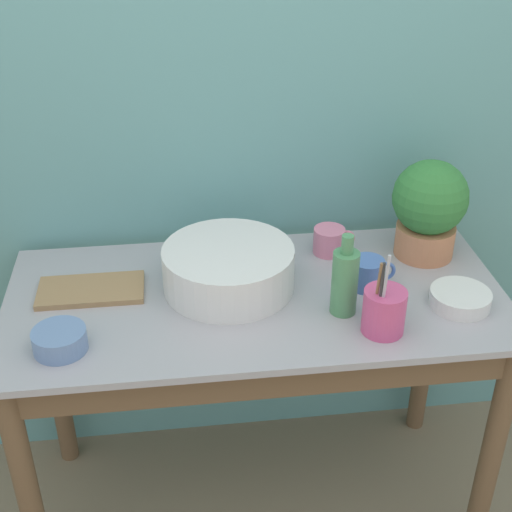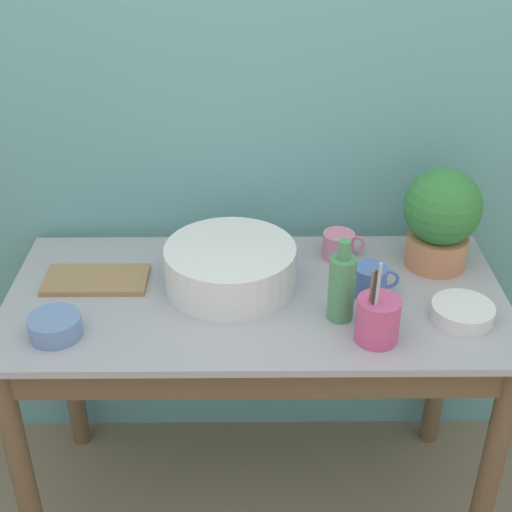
{
  "view_description": "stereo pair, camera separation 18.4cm",
  "coord_description": "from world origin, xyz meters",
  "px_view_note": "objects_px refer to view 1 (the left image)",
  "views": [
    {
      "loc": [
        -0.2,
        -1.26,
        1.86
      ],
      "look_at": [
        0.0,
        0.32,
        0.92
      ],
      "focal_mm": 50.0,
      "sensor_mm": 36.0,
      "label": 1
    },
    {
      "loc": [
        -0.01,
        -1.27,
        1.86
      ],
      "look_at": [
        0.0,
        0.32,
        0.92
      ],
      "focal_mm": 50.0,
      "sensor_mm": 36.0,
      "label": 2
    }
  ],
  "objects_px": {
    "potted_plant": "(429,207)",
    "bowl_small_enamel_white": "(460,298)",
    "bottle_tall": "(345,281)",
    "mug_pink": "(330,241)",
    "bowl_small_blue": "(60,340)",
    "tray_board": "(91,290)",
    "utensil_cup": "(384,311)",
    "mug_blue": "(368,273)",
    "bowl_wash_large": "(228,268)"
  },
  "relations": [
    {
      "from": "potted_plant",
      "to": "bowl_small_enamel_white",
      "type": "xyz_separation_m",
      "value": [
        0.01,
        -0.27,
        -0.13
      ]
    },
    {
      "from": "bottle_tall",
      "to": "mug_pink",
      "type": "distance_m",
      "value": 0.31
    },
    {
      "from": "mug_pink",
      "to": "bowl_small_blue",
      "type": "distance_m",
      "value": 0.82
    },
    {
      "from": "potted_plant",
      "to": "mug_pink",
      "type": "height_order",
      "value": "potted_plant"
    },
    {
      "from": "bowl_small_enamel_white",
      "to": "tray_board",
      "type": "relative_size",
      "value": 0.56
    },
    {
      "from": "bottle_tall",
      "to": "utensil_cup",
      "type": "bearing_deg",
      "value": -50.23
    },
    {
      "from": "utensil_cup",
      "to": "tray_board",
      "type": "height_order",
      "value": "utensil_cup"
    },
    {
      "from": "bottle_tall",
      "to": "bowl_small_blue",
      "type": "distance_m",
      "value": 0.71
    },
    {
      "from": "potted_plant",
      "to": "bottle_tall",
      "type": "distance_m",
      "value": 0.4
    },
    {
      "from": "mug_blue",
      "to": "bowl_small_enamel_white",
      "type": "bearing_deg",
      "value": -28.02
    },
    {
      "from": "bowl_wash_large",
      "to": "mug_pink",
      "type": "distance_m",
      "value": 0.34
    },
    {
      "from": "potted_plant",
      "to": "bottle_tall",
      "type": "xyz_separation_m",
      "value": [
        -0.3,
        -0.26,
        -0.06
      ]
    },
    {
      "from": "bowl_small_blue",
      "to": "utensil_cup",
      "type": "bearing_deg",
      "value": -1.56
    },
    {
      "from": "bottle_tall",
      "to": "mug_blue",
      "type": "xyz_separation_m",
      "value": [
        0.09,
        0.1,
        -0.05
      ]
    },
    {
      "from": "mug_blue",
      "to": "utensil_cup",
      "type": "distance_m",
      "value": 0.2
    },
    {
      "from": "mug_pink",
      "to": "utensil_cup",
      "type": "xyz_separation_m",
      "value": [
        0.05,
        -0.39,
        0.02
      ]
    },
    {
      "from": "bottle_tall",
      "to": "bowl_small_blue",
      "type": "xyz_separation_m",
      "value": [
        -0.71,
        -0.07,
        -0.07
      ]
    },
    {
      "from": "bowl_small_blue",
      "to": "potted_plant",
      "type": "bearing_deg",
      "value": 18.09
    },
    {
      "from": "potted_plant",
      "to": "tray_board",
      "type": "relative_size",
      "value": 1.03
    },
    {
      "from": "potted_plant",
      "to": "utensil_cup",
      "type": "relative_size",
      "value": 1.23
    },
    {
      "from": "mug_blue",
      "to": "bowl_small_blue",
      "type": "xyz_separation_m",
      "value": [
        -0.8,
        -0.18,
        -0.01
      ]
    },
    {
      "from": "mug_pink",
      "to": "mug_blue",
      "type": "relative_size",
      "value": 1.0
    },
    {
      "from": "bowl_small_blue",
      "to": "mug_pink",
      "type": "bearing_deg",
      "value": 26.89
    },
    {
      "from": "bowl_small_enamel_white",
      "to": "potted_plant",
      "type": "bearing_deg",
      "value": 92.06
    },
    {
      "from": "bottle_tall",
      "to": "bowl_small_blue",
      "type": "bearing_deg",
      "value": -174.17
    },
    {
      "from": "mug_blue",
      "to": "bowl_wash_large",
      "type": "bearing_deg",
      "value": 172.93
    },
    {
      "from": "mug_pink",
      "to": "mug_blue",
      "type": "bearing_deg",
      "value": -72.08
    },
    {
      "from": "mug_pink",
      "to": "bowl_wash_large",
      "type": "bearing_deg",
      "value": -154.35
    },
    {
      "from": "bowl_small_blue",
      "to": "mug_blue",
      "type": "bearing_deg",
      "value": 12.51
    },
    {
      "from": "mug_pink",
      "to": "utensil_cup",
      "type": "bearing_deg",
      "value": -82.93
    },
    {
      "from": "bowl_small_blue",
      "to": "tray_board",
      "type": "height_order",
      "value": "bowl_small_blue"
    },
    {
      "from": "mug_blue",
      "to": "utensil_cup",
      "type": "bearing_deg",
      "value": -94.16
    },
    {
      "from": "mug_blue",
      "to": "bowl_small_blue",
      "type": "relative_size",
      "value": 0.95
    },
    {
      "from": "mug_pink",
      "to": "tray_board",
      "type": "relative_size",
      "value": 0.44
    },
    {
      "from": "mug_pink",
      "to": "potted_plant",
      "type": "bearing_deg",
      "value": -9.25
    },
    {
      "from": "bowl_small_blue",
      "to": "utensil_cup",
      "type": "distance_m",
      "value": 0.78
    },
    {
      "from": "bottle_tall",
      "to": "mug_pink",
      "type": "height_order",
      "value": "bottle_tall"
    },
    {
      "from": "mug_pink",
      "to": "bowl_small_enamel_white",
      "type": "distance_m",
      "value": 0.42
    },
    {
      "from": "bowl_small_enamel_white",
      "to": "bowl_small_blue",
      "type": "xyz_separation_m",
      "value": [
        -1.01,
        -0.06,
        0.01
      ]
    },
    {
      "from": "mug_blue",
      "to": "potted_plant",
      "type": "bearing_deg",
      "value": 36.08
    },
    {
      "from": "bowl_wash_large",
      "to": "bottle_tall",
      "type": "height_order",
      "value": "bottle_tall"
    },
    {
      "from": "potted_plant",
      "to": "tray_board",
      "type": "bearing_deg",
      "value": -174.71
    },
    {
      "from": "potted_plant",
      "to": "mug_pink",
      "type": "bearing_deg",
      "value": 170.75
    },
    {
      "from": "bowl_wash_large",
      "to": "mug_blue",
      "type": "relative_size",
      "value": 2.87
    },
    {
      "from": "bowl_wash_large",
      "to": "mug_pink",
      "type": "relative_size",
      "value": 2.87
    },
    {
      "from": "mug_pink",
      "to": "bowl_small_enamel_white",
      "type": "height_order",
      "value": "mug_pink"
    },
    {
      "from": "utensil_cup",
      "to": "tray_board",
      "type": "xyz_separation_m",
      "value": [
        -0.73,
        0.26,
        -0.05
      ]
    },
    {
      "from": "bowl_wash_large",
      "to": "mug_blue",
      "type": "height_order",
      "value": "bowl_wash_large"
    },
    {
      "from": "bowl_wash_large",
      "to": "tray_board",
      "type": "height_order",
      "value": "bowl_wash_large"
    },
    {
      "from": "bowl_wash_large",
      "to": "bowl_small_blue",
      "type": "relative_size",
      "value": 2.73
    }
  ]
}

